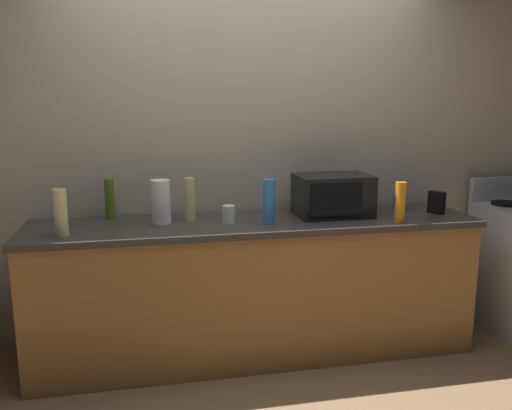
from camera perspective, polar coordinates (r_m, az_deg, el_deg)
ground_plane at (r=3.28m, az=1.50°, el=-18.81°), size 8.00×8.00×0.00m
back_wall at (r=3.64m, az=-1.32°, el=6.66°), size 6.40×0.10×2.70m
counter_run at (r=3.44m, az=0.00°, el=-8.99°), size 2.84×0.64×0.90m
microwave at (r=3.47m, az=8.35°, el=1.06°), size 0.48×0.35×0.27m
paper_towel_roll at (r=3.27m, az=-10.32°, el=0.36°), size 0.12×0.12×0.27m
cordless_phone at (r=3.71m, az=19.06°, el=0.27°), size 0.09×0.12×0.15m
bottle_hand_soap at (r=3.11m, az=-20.52°, el=-0.79°), size 0.08×0.08×0.27m
bottle_olive_oil at (r=3.46m, az=-15.65°, el=0.63°), size 0.06×0.06×0.26m
bottle_spray_cleaner at (r=3.21m, az=1.41°, el=0.40°), size 0.07×0.07×0.28m
bottle_vinegar at (r=3.34m, az=-7.22°, el=0.66°), size 0.07×0.07×0.27m
bottle_dish_soap at (r=3.36m, az=15.44°, el=0.29°), size 0.07×0.07×0.25m
mug_white at (r=3.24m, az=-2.97°, el=-1.01°), size 0.08×0.08×0.11m
mug_blue at (r=3.76m, az=15.38°, el=0.30°), size 0.09×0.09×0.11m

